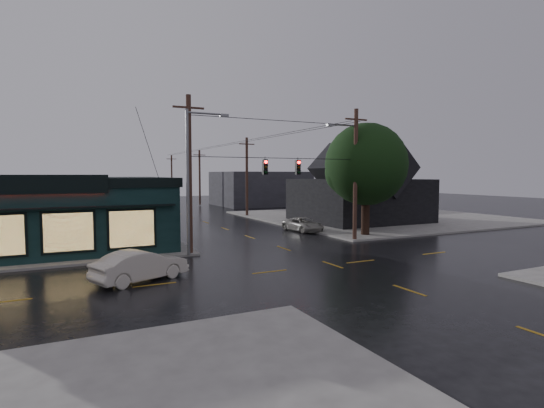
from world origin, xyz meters
name	(u,v)px	position (x,y,z in m)	size (l,w,h in m)	color
ground_plane	(332,265)	(0.00, 0.00, 0.00)	(160.00, 160.00, 0.00)	black
sidewalk_ne	(376,217)	(20.00, 20.00, 0.07)	(28.00, 28.00, 0.15)	slate
pizza_shop	(43,212)	(-15.00, 12.94, 2.56)	(16.30, 12.34, 4.90)	black
ne_building	(359,181)	(15.00, 17.00, 4.47)	(12.60, 11.60, 8.75)	black
corner_tree	(366,165)	(8.88, 8.19, 5.98)	(6.84, 6.84, 9.27)	black
utility_pole_nw	(191,255)	(-6.50, 6.50, 0.00)	(2.00, 0.32, 10.15)	#352017
utility_pole_ne	(355,241)	(6.50, 6.50, 0.00)	(2.00, 0.32, 10.15)	#352017
utility_pole_far_a	(247,216)	(6.50, 28.00, 0.00)	(2.00, 0.32, 9.65)	#352017
utility_pole_far_b	(200,206)	(6.50, 48.00, 0.00)	(2.00, 0.32, 9.15)	#352017
utility_pole_far_c	(172,199)	(6.50, 68.00, 0.00)	(2.00, 0.32, 9.15)	#352017
span_signal_assembly	(282,167)	(0.10, 6.50, 5.70)	(13.00, 0.48, 1.23)	black
streetlight_nw	(189,257)	(-6.80, 5.80, 0.00)	(5.40, 0.30, 9.15)	slate
streetlight_ne	(354,239)	(7.00, 7.20, 0.00)	(5.40, 0.30, 9.15)	slate
bg_building_west	(61,198)	(-14.00, 40.00, 2.20)	(12.00, 10.00, 4.40)	#383029
bg_building_east	(260,188)	(16.00, 45.00, 2.80)	(14.00, 12.00, 5.60)	#26262B
sedan_cream	(141,266)	(-10.46, 1.01, 0.76)	(1.61, 4.61, 1.52)	beige
suv_silver	(303,224)	(5.75, 13.13, 0.62)	(2.05, 4.45, 1.24)	gray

